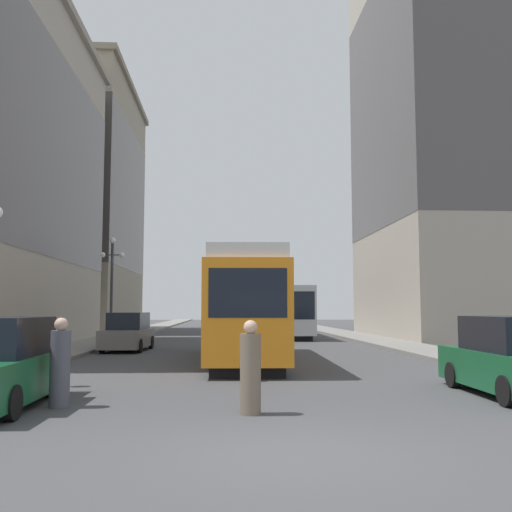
% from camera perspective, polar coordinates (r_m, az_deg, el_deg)
% --- Properties ---
extents(ground_plane, '(200.00, 200.00, 0.00)m').
position_cam_1_polar(ground_plane, '(8.37, 4.03, -18.98)').
color(ground_plane, '#424244').
extents(sidewalk_left, '(2.81, 120.00, 0.15)m').
position_cam_1_polar(sidewalk_left, '(48.66, -11.87, -7.39)').
color(sidewalk_left, gray).
rests_on(sidewalk_left, ground).
extents(sidewalk_right, '(2.81, 120.00, 0.15)m').
position_cam_1_polar(sidewalk_right, '(49.00, 7.94, -7.44)').
color(sidewalk_right, gray).
rests_on(sidewalk_right, ground).
extents(streetcar, '(2.95, 12.76, 3.89)m').
position_cam_1_polar(streetcar, '(22.49, -1.03, -4.96)').
color(streetcar, black).
rests_on(streetcar, ground).
extents(transit_bus, '(2.78, 11.96, 3.45)m').
position_cam_1_polar(transit_bus, '(41.23, 3.08, -5.30)').
color(transit_bus, black).
rests_on(transit_bus, ground).
extents(parked_car_left_near, '(2.08, 4.74, 1.82)m').
position_cam_1_polar(parked_car_left_near, '(28.68, -12.49, -7.41)').
color(parked_car_left_near, black).
rests_on(parked_car_left_near, ground).
extents(pedestrian_crossing_near, '(0.40, 0.40, 1.78)m').
position_cam_1_polar(pedestrian_crossing_near, '(11.21, -0.55, -11.20)').
color(pedestrian_crossing_near, '#6B5B4C').
rests_on(pedestrian_crossing_near, ground).
extents(pedestrian_crossing_far, '(0.41, 0.41, 1.81)m').
position_cam_1_polar(pedestrian_crossing_far, '(12.65, -18.76, -10.17)').
color(pedestrian_crossing_far, '#4C4C56').
rests_on(pedestrian_crossing_far, ground).
extents(lamp_post_left_far, '(1.41, 0.36, 5.99)m').
position_cam_1_polar(lamp_post_left_far, '(34.47, -14.02, -1.68)').
color(lamp_post_left_far, '#333338').
rests_on(lamp_post_left_far, sidewalk_left).
extents(building_left_corner, '(12.93, 18.97, 22.53)m').
position_cam_1_polar(building_left_corner, '(55.81, -18.61, 4.93)').
color(building_left_corner, gray).
rests_on(building_left_corner, ground).
extents(building_right_corner, '(14.06, 17.09, 30.42)m').
position_cam_1_polar(building_right_corner, '(45.27, 20.26, 12.70)').
color(building_right_corner, '#A89E8E').
rests_on(building_right_corner, ground).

